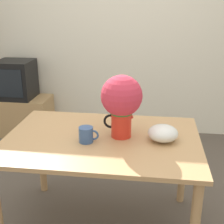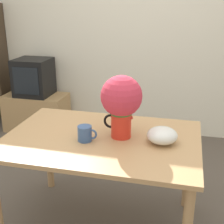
% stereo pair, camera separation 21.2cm
% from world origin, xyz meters
% --- Properties ---
extents(ground_plane, '(12.00, 12.00, 0.00)m').
position_xyz_m(ground_plane, '(0.00, 0.00, 0.00)').
color(ground_plane, brown).
extents(wall_back, '(8.00, 0.05, 2.60)m').
position_xyz_m(wall_back, '(0.00, 1.88, 1.30)').
color(wall_back, '#EDE5CC').
rests_on(wall_back, ground_plane).
extents(table, '(1.35, 0.94, 0.75)m').
position_xyz_m(table, '(-0.01, -0.06, 0.65)').
color(table, tan).
rests_on(table, ground_plane).
extents(flower_vase, '(0.28, 0.28, 0.44)m').
position_xyz_m(flower_vase, '(0.12, -0.02, 1.01)').
color(flower_vase, red).
rests_on(flower_vase, table).
extents(coffee_mug, '(0.13, 0.10, 0.11)m').
position_xyz_m(coffee_mug, '(-0.10, -0.14, 0.80)').
color(coffee_mug, '#385689').
rests_on(coffee_mug, table).
extents(white_bowl, '(0.20, 0.20, 0.11)m').
position_xyz_m(white_bowl, '(0.41, -0.05, 0.80)').
color(white_bowl, silver).
rests_on(white_bowl, table).
extents(tv_stand, '(0.80, 0.42, 0.48)m').
position_xyz_m(tv_stand, '(-1.36, 1.56, 0.24)').
color(tv_stand, tan).
rests_on(tv_stand, ground_plane).
extents(tv_set, '(0.43, 0.41, 0.47)m').
position_xyz_m(tv_set, '(-1.36, 1.56, 0.72)').
color(tv_set, black).
rests_on(tv_set, tv_stand).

